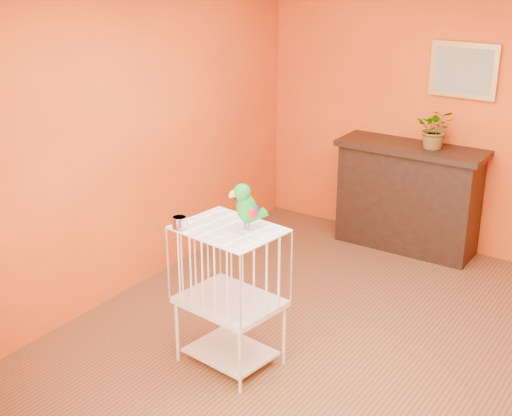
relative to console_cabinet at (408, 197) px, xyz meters
The scene contains 8 objects.
ground 2.10m from the console_cabinet, 80.06° to the right, with size 4.50×4.50×0.00m, color brown.
room_shell 2.30m from the console_cabinet, 80.06° to the right, with size 4.50×4.50×4.50m.
console_cabinet is the anchor object (origin of this frame).
potted_plant 0.70m from the console_cabinet, 10.13° to the left, with size 0.34×0.38×0.30m, color #26722D.
framed_picture 1.29m from the console_cabinet, 30.95° to the left, with size 0.62×0.04×0.50m.
birdcage 2.63m from the console_cabinet, 95.12° to the right, with size 0.73×0.60×1.04m.
feed_cup 2.90m from the console_cabinet, 100.38° to the right, with size 0.11×0.11×0.07m, color silver.
parrot 2.65m from the console_cabinet, 93.01° to the right, with size 0.19×0.28×0.32m.
Camera 1 is at (2.02, -4.19, 2.86)m, focal length 50.00 mm.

